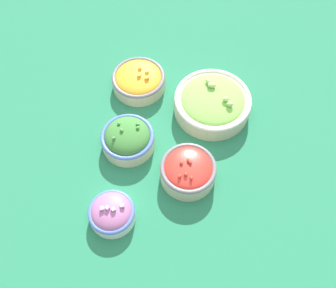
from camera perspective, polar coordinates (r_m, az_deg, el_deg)
name	(u,v)px	position (r m, az deg, el deg)	size (l,w,h in m)	color
ground_plane	(168,149)	(1.04, 0.00, -0.83)	(3.00, 3.00, 0.00)	#23704C
bowl_broccoli	(128,138)	(1.02, -6.16, 0.86)	(0.15, 0.15, 0.08)	beige
bowl_lettuce	(212,102)	(1.09, 6.78, 6.34)	(0.22, 0.22, 0.08)	beige
bowl_squash	(139,80)	(1.15, -4.50, 9.74)	(0.16, 0.16, 0.07)	beige
bowl_cherry_tomatoes	(188,170)	(0.97, 3.08, -4.03)	(0.15, 0.15, 0.07)	beige
bowl_red_onion	(112,213)	(0.94, -8.55, -10.32)	(0.12, 0.12, 0.07)	silver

